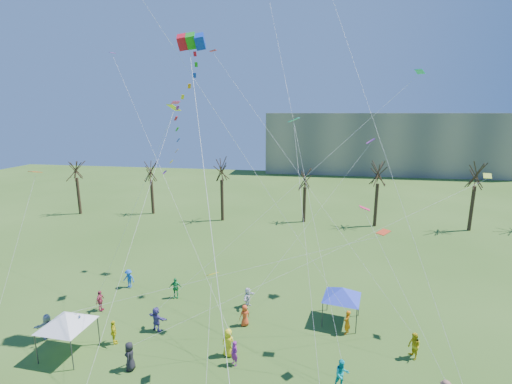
% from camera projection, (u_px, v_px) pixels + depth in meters
% --- Properties ---
extents(distant_building, '(60.00, 14.00, 15.00)m').
position_uv_depth(distant_building, '(387.00, 143.00, 90.33)').
color(distant_building, gray).
rests_on(distant_building, ground).
extents(bare_tree_row, '(71.42, 9.03, 10.91)m').
position_uv_depth(bare_tree_row, '(337.00, 176.00, 48.38)').
color(bare_tree_row, black).
rests_on(bare_tree_row, ground).
extents(big_box_kite, '(3.85, 7.09, 21.49)m').
position_uv_depth(big_box_kite, '(185.00, 116.00, 21.46)').
color(big_box_kite, red).
rests_on(big_box_kite, ground).
extents(canopy_tent_white, '(3.85, 3.85, 2.89)m').
position_uv_depth(canopy_tent_white, '(66.00, 319.00, 22.32)').
color(canopy_tent_white, '#3F3F44').
rests_on(canopy_tent_white, ground).
extents(canopy_tent_blue, '(3.57, 3.57, 2.72)m').
position_uv_depth(canopy_tent_blue, '(342.00, 293.00, 25.90)').
color(canopy_tent_blue, '#3F3F44').
rests_on(canopy_tent_blue, ground).
extents(festival_crowd, '(26.50, 14.38, 1.84)m').
position_uv_depth(festival_crowd, '(209.00, 341.00, 22.68)').
color(festival_crowd, red).
rests_on(festival_crowd, ground).
extents(small_kites_aloft, '(31.50, 18.86, 34.17)m').
position_uv_depth(small_kites_aloft, '(266.00, 127.00, 25.11)').
color(small_kites_aloft, '#EA520C').
rests_on(small_kites_aloft, ground).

